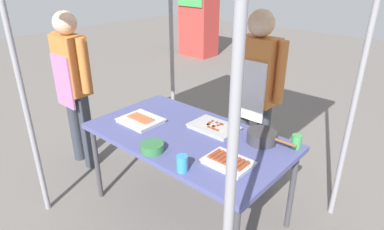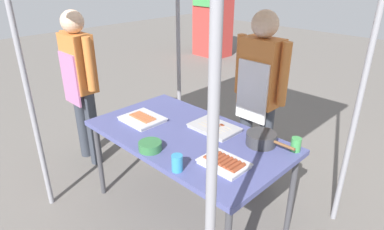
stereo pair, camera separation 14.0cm
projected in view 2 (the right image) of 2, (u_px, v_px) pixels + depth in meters
The scene contains 12 objects.
ground_plane at pixel (188, 210), 2.91m from camera, with size 18.00×18.00×0.00m, color #66605B.
stall_table at pixel (188, 140), 2.62m from camera, with size 1.60×0.90×0.75m.
tray_grilled_sausages at pixel (142, 119), 2.81m from camera, with size 0.34×0.28×0.05m.
tray_meat_skewers at pixel (214, 128), 2.66m from camera, with size 0.38×0.26×0.04m.
tray_pork_links at pixel (224, 163), 2.18m from camera, with size 0.31×0.23×0.05m.
cooking_wok at pixel (261, 138), 2.43m from camera, with size 0.38×0.22×0.09m.
condiment_bowl at pixel (150, 146), 2.37m from camera, with size 0.17×0.17×0.06m, color #33723F.
drink_cup_near_edge at pixel (177, 163), 2.12m from camera, with size 0.07×0.07×0.11m, color #338CBF.
drink_cup_by_wok at pixel (296, 144), 2.35m from camera, with size 0.07×0.07×0.10m, color #3F994C.
vendor_woman at pixel (259, 89), 2.88m from camera, with size 0.52×0.23×1.64m.
customer_nearby at pixel (80, 77), 3.29m from camera, with size 0.52×0.23×1.59m.
neighbor_stall_left at pixel (213, 19), 7.55m from camera, with size 0.77×0.59×1.64m.
Camera 2 is at (1.65, -1.61, 1.97)m, focal length 30.95 mm.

